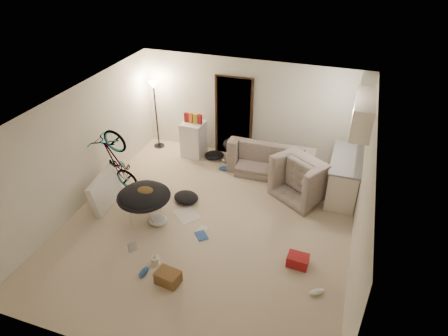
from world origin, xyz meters
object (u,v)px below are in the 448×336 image
(drink_case_a, at_px, (168,277))
(saucer_chair, at_px, (144,200))
(floor_lamp, at_px, (155,101))
(sofa, at_px, (272,159))
(kitchen_counter, at_px, (344,177))
(juicer, at_px, (155,260))
(drink_case_b, at_px, (298,261))
(tv_box, at_px, (105,190))
(armchair, at_px, (309,179))
(bicycle, at_px, (119,174))
(mini_fridge, at_px, (194,139))

(drink_case_a, bearing_deg, saucer_chair, 138.71)
(floor_lamp, distance_m, sofa, 3.30)
(kitchen_counter, distance_m, saucer_chair, 4.29)
(saucer_chair, height_order, juicer, saucer_chair)
(kitchen_counter, relative_size, drink_case_b, 4.11)
(kitchen_counter, height_order, juicer, kitchen_counter)
(tv_box, distance_m, drink_case_a, 2.71)
(tv_box, xyz_separation_m, juicer, (1.81, -1.25, -0.25))
(drink_case_a, bearing_deg, armchair, 70.53)
(bicycle, bearing_deg, drink_case_a, -126.42)
(mini_fridge, bearing_deg, sofa, 0.20)
(armchair, bearing_deg, floor_lamp, 21.36)
(floor_lamp, relative_size, kitchen_counter, 1.21)
(tv_box, relative_size, juicer, 4.82)
(bicycle, distance_m, tv_box, 0.57)
(floor_lamp, height_order, armchair, floor_lamp)
(floor_lamp, bearing_deg, juicer, -64.08)
(kitchen_counter, relative_size, drink_case_a, 3.78)
(armchair, xyz_separation_m, mini_fridge, (-3.05, 0.78, 0.09))
(juicer, bearing_deg, drink_case_a, -38.18)
(floor_lamp, bearing_deg, saucer_chair, -68.12)
(drink_case_b, bearing_deg, floor_lamp, 146.33)
(tv_box, bearing_deg, bicycle, 82.73)
(sofa, relative_size, tv_box, 1.96)
(armchair, distance_m, mini_fridge, 3.15)
(tv_box, bearing_deg, armchair, 16.72)
(sofa, height_order, bicycle, bicycle)
(saucer_chair, bearing_deg, tv_box, 171.00)
(drink_case_b, distance_m, juicer, 2.51)
(mini_fridge, distance_m, saucer_chair, 2.73)
(tv_box, relative_size, drink_case_a, 2.61)
(kitchen_counter, xyz_separation_m, mini_fridge, (-3.77, 0.55, 0.01))
(sofa, distance_m, bicycle, 3.59)
(drink_case_b, bearing_deg, juicer, -159.29)
(floor_lamp, height_order, juicer, floor_lamp)
(kitchen_counter, relative_size, juicer, 6.98)
(juicer, bearing_deg, tv_box, 145.26)
(drink_case_b, bearing_deg, mini_fridge, 139.24)
(saucer_chair, xyz_separation_m, juicer, (0.77, -1.09, -0.36))
(mini_fridge, xyz_separation_m, saucer_chair, (0.07, -2.73, -0.00))
(tv_box, relative_size, drink_case_b, 2.84)
(bicycle, relative_size, drink_case_a, 4.06)
(floor_lamp, height_order, tv_box, floor_lamp)
(tv_box, bearing_deg, sofa, 31.86)
(armchair, distance_m, drink_case_a, 3.82)
(mini_fridge, bearing_deg, tv_box, -107.59)
(floor_lamp, bearing_deg, drink_case_a, -61.45)
(bicycle, bearing_deg, saucer_chair, -117.41)
(floor_lamp, height_order, bicycle, floor_lamp)
(bicycle, distance_m, saucer_chair, 1.27)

